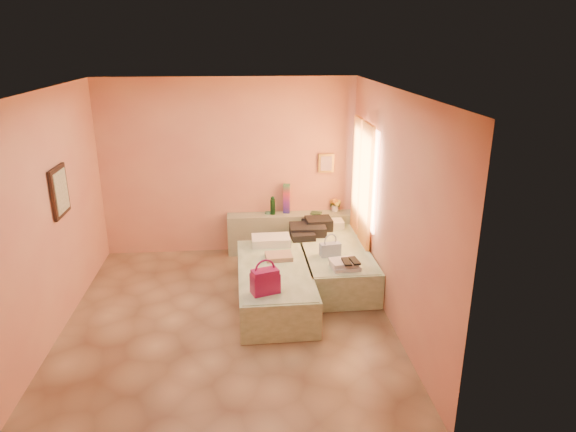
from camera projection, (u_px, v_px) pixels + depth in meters
name	position (u px, v px, depth m)	size (l,w,h in m)	color
ground	(229.00, 319.00, 6.45)	(4.50, 4.50, 0.00)	tan
room_walls	(241.00, 169.00, 6.41)	(4.02, 4.51, 2.81)	#E2A378
headboard_ledge	(291.00, 233.00, 8.39)	(2.05, 0.30, 0.65)	#97A083
bed_left	(274.00, 285.00, 6.79)	(0.90, 2.00, 0.50)	beige
bed_right	(333.00, 262.00, 7.47)	(0.90, 2.00, 0.50)	beige
water_bottle	(273.00, 206.00, 8.22)	(0.08, 0.08, 0.28)	#153A1E
rainbow_box	(287.00, 199.00, 8.28)	(0.11, 0.11, 0.48)	#991251
small_dish	(268.00, 213.00, 8.30)	(0.11, 0.11, 0.03)	#4A8868
green_book	(316.00, 213.00, 8.28)	(0.17, 0.12, 0.03)	#234229
flower_vase	(335.00, 204.00, 8.38)	(0.19, 0.19, 0.25)	silver
magenta_handbag	(265.00, 281.00, 5.99)	(0.32, 0.18, 0.30)	#991251
khaki_garment	(279.00, 256.00, 6.97)	(0.36, 0.29, 0.06)	tan
clothes_pile	(311.00, 228.00, 7.83)	(0.59, 0.59, 0.18)	black
blue_handbag	(330.00, 249.00, 7.04)	(0.28, 0.12, 0.18)	#3D5F93
towel_stack	(345.00, 264.00, 6.67)	(0.35, 0.30, 0.10)	silver
sandal_pair	(351.00, 261.00, 6.61)	(0.18, 0.24, 0.03)	black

